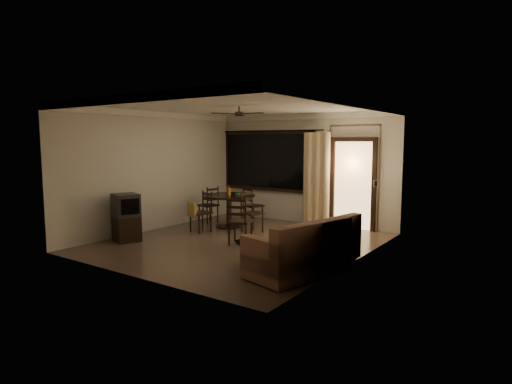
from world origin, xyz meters
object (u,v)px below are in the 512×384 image
Objects in this scene: dining_chair_south at (200,219)px; dining_chair_north at (253,212)px; dining_chair_east at (252,220)px; side_chair at (240,230)px; dining_table at (229,202)px; coffee_table at (259,251)px; dining_chair_west at (209,212)px; armchair at (333,241)px; sofa at (300,254)px; tv_cabinet at (126,217)px.

dining_chair_north is (0.36, 1.60, -0.02)m from dining_chair_south.
side_chair reaches higher than dining_chair_east.
dining_table is 1.38× the size of coffee_table.
side_chair is (-1.21, 1.06, 0.03)m from coffee_table.
dining_chair_west is 4.34m from armchair.
coffee_table is at bearing -16.78° from dining_chair_south.
dining_table is 0.92m from dining_chair_south.
sofa is at bearing 147.42° from dining_chair_north.
dining_chair_north is at bearing 77.60° from dining_table.
dining_chair_north reaches higher than coffee_table.
dining_chair_west is 2.59m from side_chair.
sofa is at bearing 70.63° from dining_chair_west.
dining_table reaches higher than coffee_table.
dining_chair_east is 1.20m from dining_chair_south.
dining_chair_east is 1.21m from side_chair.
dining_chair_west reaches higher than sofa.
dining_table is 3.52m from armchair.
armchair is at bearing 35.44° from tv_cabinet.
dining_chair_north is (0.17, 0.77, -0.35)m from dining_table.
coffee_table is at bearing -113.55° from armchair.
dining_table is at bearing 89.61° from tv_cabinet.
side_chair is (1.14, -2.06, 0.02)m from dining_chair_north.
dining_chair_west is 1.20m from dining_chair_south.
tv_cabinet is (-0.84, -2.42, -0.12)m from dining_table.
dining_chair_west is at bearing 90.00° from dining_chair_east.
dining_chair_south is 1.64m from dining_chair_north.
dining_chair_north is at bearing 90.00° from dining_chair_south.
dining_table is 0.71× the size of sofa.
tv_cabinet is at bearing 12.01° from dining_chair_west.
dining_chair_east is 1.15m from dining_chair_north.
armchair is at bearing -99.31° from dining_chair_east.
dining_chair_north is 0.94× the size of side_chair.
dining_table is at bearing 89.93° from dining_chair_east.
dining_chair_south is at bearing 90.00° from dining_chair_north.
dining_chair_east is at bearing 72.28° from tv_cabinet.
side_chair is at bearing 46.49° from tv_cabinet.
dining_chair_west is 1.03× the size of coffee_table.
dining_chair_south is 0.94× the size of tv_cabinet.
dining_table is at bearing -62.63° from side_chair.
side_chair is at bearing 138.64° from coffee_table.
dining_table reaches higher than dining_chair_south.
dining_chair_west and dining_chair_east have the same top height.
dining_table is at bearing 170.60° from armchair.
tv_cabinet is at bearing 84.94° from dining_chair_north.
dining_table is 1.35× the size of dining_chair_west.
dining_chair_west is 0.94× the size of tv_cabinet.
armchair is at bearing 165.16° from side_chair.
dining_chair_south is at bearing 135.70° from dining_chair_east.
tv_cabinet is (-0.65, -1.58, 0.20)m from dining_chair_south.
dining_chair_west is 0.53× the size of sofa.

